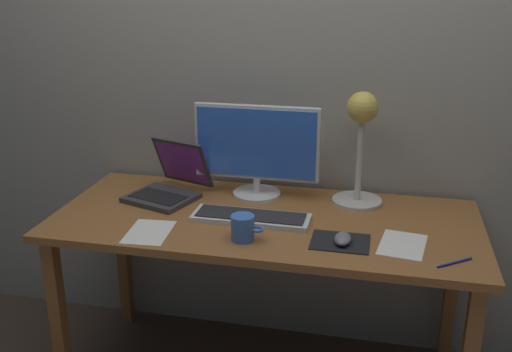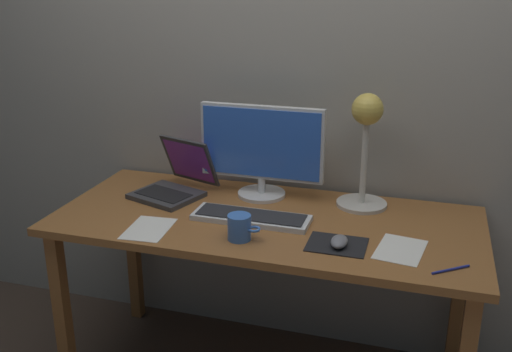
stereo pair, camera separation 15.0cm
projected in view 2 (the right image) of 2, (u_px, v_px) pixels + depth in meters
back_wall at (294, 54)px, 2.40m from camera, size 4.80×0.06×2.60m
desk at (266, 236)px, 2.25m from camera, size 1.60×0.70×0.74m
monitor at (262, 148)px, 2.37m from camera, size 0.51×0.20×0.38m
keyboard_main at (251, 217)px, 2.19m from camera, size 0.44×0.14×0.03m
laptop at (177, 179)px, 2.45m from camera, size 0.34×0.37×0.22m
desk_lamp at (366, 136)px, 2.24m from camera, size 0.20×0.20×0.45m
mousepad at (337, 245)px, 2.00m from camera, size 0.20×0.16×0.00m
mouse at (339, 242)px, 1.98m from camera, size 0.06×0.10×0.03m
coffee_mug at (240, 227)px, 2.03m from camera, size 0.12×0.08×0.09m
paper_sheet_near_mouse at (400, 249)px, 1.96m from camera, size 0.18×0.23×0.00m
paper_sheet_by_keyboard at (149, 229)px, 2.12m from camera, size 0.16×0.22×0.00m
pen at (451, 269)px, 1.83m from camera, size 0.12×0.09×0.01m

